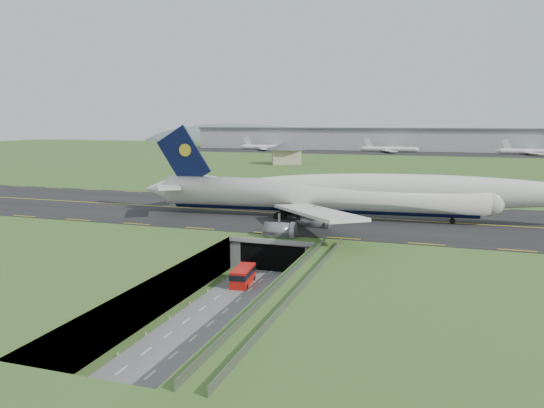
% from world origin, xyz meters
% --- Properties ---
extents(ground, '(900.00, 900.00, 0.00)m').
position_xyz_m(ground, '(0.00, 0.00, 0.00)').
color(ground, '#3F5E25').
rests_on(ground, ground).
extents(airfield_deck, '(800.00, 800.00, 6.00)m').
position_xyz_m(airfield_deck, '(0.00, 0.00, 3.00)').
color(airfield_deck, gray).
rests_on(airfield_deck, ground).
extents(trench_road, '(12.00, 75.00, 0.20)m').
position_xyz_m(trench_road, '(0.00, -7.50, 0.10)').
color(trench_road, slate).
rests_on(trench_road, ground).
extents(taxiway, '(800.00, 44.00, 0.18)m').
position_xyz_m(taxiway, '(0.00, 33.00, 6.09)').
color(taxiway, black).
rests_on(taxiway, airfield_deck).
extents(tunnel_portal, '(17.00, 22.30, 6.00)m').
position_xyz_m(tunnel_portal, '(0.00, 16.71, 3.33)').
color(tunnel_portal, gray).
rests_on(tunnel_portal, ground).
extents(guideway, '(3.00, 53.00, 7.05)m').
position_xyz_m(guideway, '(11.00, -19.11, 5.32)').
color(guideway, '#A8A8A3').
rests_on(guideway, ground).
extents(jumbo_jet, '(95.77, 61.23, 20.31)m').
position_xyz_m(jumbo_jet, '(9.92, 30.63, 11.47)').
color(jumbo_jet, silver).
rests_on(jumbo_jet, ground).
extents(shuttle_tram, '(3.37, 7.29, 2.89)m').
position_xyz_m(shuttle_tram, '(-2.15, -0.60, 1.60)').
color(shuttle_tram, red).
rests_on(shuttle_tram, ground).
extents(service_building, '(24.99, 24.99, 10.52)m').
position_xyz_m(service_building, '(-44.35, 164.17, 12.23)').
color(service_building, tan).
rests_on(service_building, ground).
extents(cargo_terminal, '(320.00, 67.00, 15.60)m').
position_xyz_m(cargo_terminal, '(-0.07, 299.41, 13.96)').
color(cargo_terminal, '#B2B2B2').
rests_on(cargo_terminal, ground).
extents(distant_hills, '(700.00, 91.00, 60.00)m').
position_xyz_m(distant_hills, '(64.38, 430.00, -4.00)').
color(distant_hills, slate).
rests_on(distant_hills, ground).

